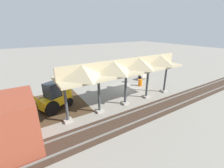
{
  "coord_description": "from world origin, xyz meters",
  "views": [
    {
      "loc": [
        12.18,
        15.02,
        7.61
      ],
      "look_at": [
        3.53,
        1.28,
        1.6
      ],
      "focal_mm": 24.0,
      "sensor_mm": 36.0,
      "label": 1
    }
  ],
  "objects_px": {
    "stop_sign": "(143,72)",
    "concrete_pipe": "(142,77)",
    "brick_utility_building": "(9,126)",
    "backhoe": "(54,98)",
    "traffic_barrel": "(140,83)"
  },
  "relations": [
    {
      "from": "stop_sign",
      "to": "concrete_pipe",
      "type": "bearing_deg",
      "value": -132.92
    },
    {
      "from": "stop_sign",
      "to": "brick_utility_building",
      "type": "xyz_separation_m",
      "value": [
        16.27,
        5.24,
        0.09
      ]
    },
    {
      "from": "brick_utility_building",
      "to": "concrete_pipe",
      "type": "bearing_deg",
      "value": -159.7
    },
    {
      "from": "backhoe",
      "to": "concrete_pipe",
      "type": "bearing_deg",
      "value": -170.16
    },
    {
      "from": "backhoe",
      "to": "traffic_barrel",
      "type": "height_order",
      "value": "backhoe"
    },
    {
      "from": "stop_sign",
      "to": "backhoe",
      "type": "distance_m",
      "value": 12.83
    },
    {
      "from": "concrete_pipe",
      "to": "traffic_barrel",
      "type": "distance_m",
      "value": 2.85
    },
    {
      "from": "backhoe",
      "to": "brick_utility_building",
      "type": "distance_m",
      "value": 5.36
    },
    {
      "from": "brick_utility_building",
      "to": "traffic_barrel",
      "type": "distance_m",
      "value": 15.96
    },
    {
      "from": "stop_sign",
      "to": "backhoe",
      "type": "bearing_deg",
      "value": 5.47
    },
    {
      "from": "backhoe",
      "to": "concrete_pipe",
      "type": "xyz_separation_m",
      "value": [
        -13.86,
        -2.4,
        -0.83
      ]
    },
    {
      "from": "concrete_pipe",
      "to": "stop_sign",
      "type": "bearing_deg",
      "value": 47.08
    },
    {
      "from": "brick_utility_building",
      "to": "traffic_barrel",
      "type": "xyz_separation_m",
      "value": [
        -15.25,
        -4.52,
        -1.38
      ]
    },
    {
      "from": "backhoe",
      "to": "traffic_barrel",
      "type": "relative_size",
      "value": 5.72
    },
    {
      "from": "backhoe",
      "to": "concrete_pipe",
      "type": "height_order",
      "value": "backhoe"
    }
  ]
}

